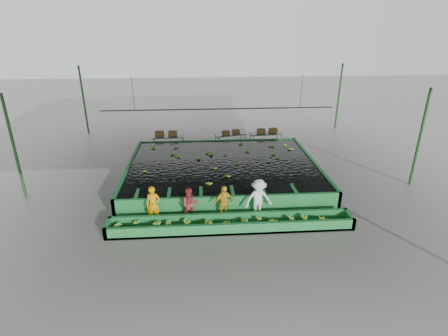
{
  "coord_description": "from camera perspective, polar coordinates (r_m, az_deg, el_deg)",
  "views": [
    {
      "loc": [
        -1.18,
        -15.79,
        7.78
      ],
      "look_at": [
        0.0,
        0.5,
        1.0
      ],
      "focal_mm": 28.0,
      "sensor_mm": 36.0,
      "label": 1
    }
  ],
  "objects": [
    {
      "name": "worker_c",
      "position": [
        14.78,
        -0.07,
        -5.71
      ],
      "size": [
        0.99,
        0.71,
        1.56
      ],
      "primitive_type": "imported",
      "rotation": [
        0.0,
        0.0,
        0.41
      ],
      "color": "gold",
      "rests_on": "ground"
    },
    {
      "name": "flotation_tank",
      "position": [
        18.81,
        -0.22,
        -0.38
      ],
      "size": [
        10.0,
        8.0,
        0.9
      ],
      "primitive_type": null,
      "color": "#1F7B37",
      "rests_on": "ground"
    },
    {
      "name": "packing_table_left",
      "position": [
        23.43,
        -9.01,
        4.08
      ],
      "size": [
        2.09,
        0.89,
        0.94
      ],
      "primitive_type": null,
      "rotation": [
        0.0,
        0.0,
        0.03
      ],
      "color": "#59605B",
      "rests_on": "ground"
    },
    {
      "name": "tank_water",
      "position": [
        18.66,
        -0.22,
        0.75
      ],
      "size": [
        9.7,
        7.7,
        0.0
      ],
      "primitive_type": "cube",
      "color": "black",
      "rests_on": "flotation_tank"
    },
    {
      "name": "floating_bananas",
      "position": [
        19.41,
        -0.38,
        1.62
      ],
      "size": [
        8.26,
        5.63,
        0.11
      ],
      "primitive_type": null,
      "color": "#75B02D",
      "rests_on": "tank_water"
    },
    {
      "name": "sorting_trough",
      "position": [
        14.37,
        1.19,
        -9.05
      ],
      "size": [
        10.0,
        1.0,
        0.5
      ],
      "primitive_type": null,
      "color": "#1F7B37",
      "rests_on": "ground"
    },
    {
      "name": "cableway_rail",
      "position": [
        21.36,
        -0.88,
        9.61
      ],
      "size": [
        0.08,
        0.08,
        14.0
      ],
      "primitive_type": "cylinder",
      "color": "#59605B",
      "rests_on": "shed_roof"
    },
    {
      "name": "box_stack_mid",
      "position": [
        23.46,
        1.15,
        5.56
      ],
      "size": [
        1.25,
        0.68,
        0.26
      ],
      "primitive_type": null,
      "rotation": [
        0.0,
        0.0,
        0.3
      ],
      "color": "brown",
      "rests_on": "packing_table_mid"
    },
    {
      "name": "ground",
      "position": [
        17.64,
        0.12,
        -3.62
      ],
      "size": [
        80.0,
        80.0,
        0.0
      ],
      "primitive_type": "plane",
      "color": "slate",
      "rests_on": "ground"
    },
    {
      "name": "packing_table_right",
      "position": [
        23.91,
        6.76,
        4.61
      ],
      "size": [
        2.17,
        1.01,
        0.96
      ],
      "primitive_type": null,
      "rotation": [
        0.0,
        0.0,
        0.08
      ],
      "color": "#59605B",
      "rests_on": "ground"
    },
    {
      "name": "rail_hanger_left",
      "position": [
        21.47,
        -14.63,
        11.7
      ],
      "size": [
        0.04,
        0.04,
        2.0
      ],
      "primitive_type": "cylinder",
      "color": "#59605B",
      "rests_on": "shed_roof"
    },
    {
      "name": "packing_table_mid",
      "position": [
        23.69,
        1.01,
        4.55
      ],
      "size": [
        2.18,
        1.29,
        0.93
      ],
      "primitive_type": null,
      "rotation": [
        0.0,
        0.0,
        0.24
      ],
      "color": "#59605B",
      "rests_on": "ground"
    },
    {
      "name": "box_stack_right",
      "position": [
        23.79,
        7.04,
        5.72
      ],
      "size": [
        1.39,
        0.53,
        0.29
      ],
      "primitive_type": null,
      "rotation": [
        0.0,
        0.0,
        0.11
      ],
      "color": "brown",
      "rests_on": "packing_table_right"
    },
    {
      "name": "worker_a",
      "position": [
        14.88,
        -11.48,
        -5.89
      ],
      "size": [
        0.62,
        0.44,
        1.61
      ],
      "primitive_type": "imported",
      "rotation": [
        0.0,
        0.0,
        0.1
      ],
      "color": "#F29E05",
      "rests_on": "ground"
    },
    {
      "name": "shed_roof",
      "position": [
        16.07,
        0.13,
        12.59
      ],
      "size": [
        20.0,
        22.0,
        0.04
      ],
      "primitive_type": "cube",
      "color": "slate",
      "rests_on": "shed_posts"
    },
    {
      "name": "rail_hanger_right",
      "position": [
        22.01,
        12.51,
        12.14
      ],
      "size": [
        0.04,
        0.04,
        2.0
      ],
      "primitive_type": "cylinder",
      "color": "#59605B",
      "rests_on": "shed_roof"
    },
    {
      "name": "worker_b",
      "position": [
        14.77,
        -5.54,
        -5.96
      ],
      "size": [
        0.82,
        0.68,
        1.51
      ],
      "primitive_type": "imported",
      "rotation": [
        0.0,
        0.0,
        0.17
      ],
      "color": "#A13534",
      "rests_on": "ground"
    },
    {
      "name": "box_stack_left",
      "position": [
        23.38,
        -9.42,
        5.23
      ],
      "size": [
        1.42,
        0.42,
        0.3
      ],
      "primitive_type": null,
      "rotation": [
        0.0,
        0.0,
        -0.02
      ],
      "color": "brown",
      "rests_on": "packing_table_left"
    },
    {
      "name": "trough_bananas",
      "position": [
        14.3,
        1.2,
        -8.53
      ],
      "size": [
        8.67,
        0.58,
        0.12
      ],
      "primitive_type": null,
      "color": "#75B02D",
      "rests_on": "sorting_trough"
    },
    {
      "name": "worker_d",
      "position": [
        14.89,
        5.64,
        -5.08
      ],
      "size": [
        1.27,
        0.87,
        1.8
      ],
      "primitive_type": "imported",
      "rotation": [
        0.0,
        0.0,
        0.19
      ],
      "color": "white",
      "rests_on": "ground"
    },
    {
      "name": "shed_posts",
      "position": [
        16.69,
        0.12,
        4.1
      ],
      "size": [
        20.0,
        22.0,
        5.0
      ],
      "primitive_type": null,
      "color": "#225022",
      "rests_on": "ground"
    }
  ]
}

